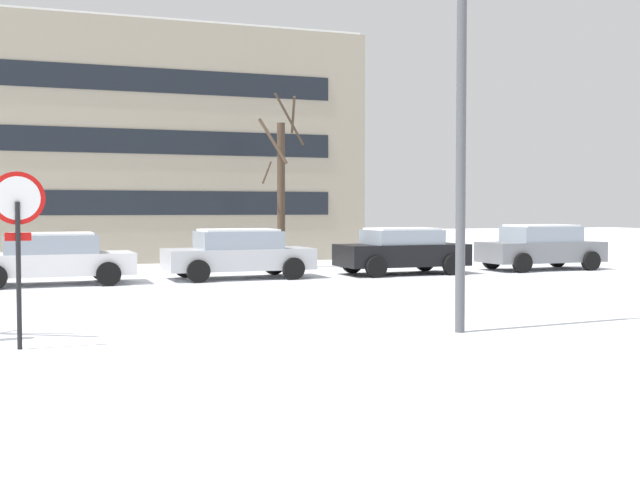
{
  "coord_description": "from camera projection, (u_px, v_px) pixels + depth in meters",
  "views": [
    {
      "loc": [
        -0.42,
        -13.69,
        2.01
      ],
      "look_at": [
        6.06,
        5.19,
        1.24
      ],
      "focal_mm": 44.14,
      "sensor_mm": 36.0,
      "label": 1
    }
  ],
  "objects": [
    {
      "name": "tree_far_left",
      "position": [
        281.0,
        188.0,
        26.8
      ],
      "size": [
        1.53,
        1.54,
        5.89
      ],
      "color": "#423326",
      "rests_on": "ground"
    },
    {
      "name": "ground_plane",
      "position": [
        79.0,
        330.0,
        13.16
      ],
      "size": [
        120.0,
        120.0,
        0.0
      ],
      "primitive_type": "plane",
      "color": "white"
    },
    {
      "name": "street_lamp",
      "position": [
        477.0,
        99.0,
        12.84
      ],
      "size": [
        1.78,
        0.36,
        6.32
      ],
      "color": "#4C4F54",
      "rests_on": "ground"
    },
    {
      "name": "parked_car_white",
      "position": [
        51.0,
        258.0,
        21.02
      ],
      "size": [
        4.34,
        2.18,
        1.4
      ],
      "color": "white",
      "rests_on": "ground"
    },
    {
      "name": "road_surface",
      "position": [
        73.0,
        306.0,
        16.33
      ],
      "size": [
        80.0,
        8.72,
        0.0
      ],
      "color": "silver",
      "rests_on": "ground"
    },
    {
      "name": "parked_car_black",
      "position": [
        402.0,
        250.0,
        24.46
      ],
      "size": [
        4.05,
        2.13,
        1.44
      ],
      "color": "black",
      "rests_on": "ground"
    },
    {
      "name": "building_far_left",
      "position": [
        149.0,
        152.0,
        34.6
      ],
      "size": [
        15.89,
        11.44,
        9.15
      ],
      "color": "#9E937F",
      "rests_on": "ground"
    },
    {
      "name": "parked_car_silver",
      "position": [
        238.0,
        253.0,
        22.93
      ],
      "size": [
        4.31,
        2.21,
        1.45
      ],
      "color": "silver",
      "rests_on": "ground"
    },
    {
      "name": "parked_car_gray",
      "position": [
        541.0,
        247.0,
        26.28
      ],
      "size": [
        4.19,
        2.07,
        1.51
      ],
      "color": "slate",
      "rests_on": "ground"
    },
    {
      "name": "stop_sign",
      "position": [
        18.0,
        225.0,
        11.2
      ],
      "size": [
        0.76,
        0.17,
        2.56
      ],
      "color": "black",
      "rests_on": "ground"
    }
  ]
}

